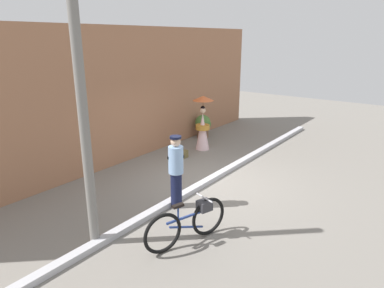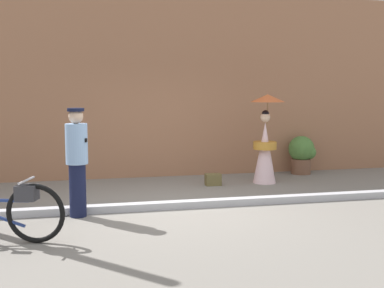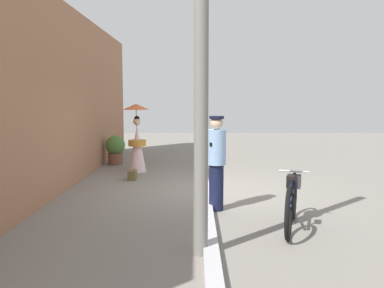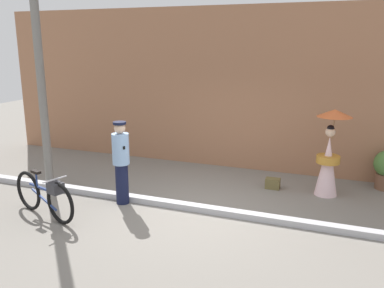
# 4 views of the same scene
# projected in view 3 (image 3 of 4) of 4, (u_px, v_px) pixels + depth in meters

# --- Properties ---
(ground_plane) EXTENTS (30.00, 30.00, 0.00)m
(ground_plane) POSITION_uv_depth(u_px,v_px,m) (205.00, 190.00, 8.84)
(ground_plane) COLOR gray
(building_wall) EXTENTS (14.00, 0.40, 4.10)m
(building_wall) POSITION_uv_depth(u_px,v_px,m) (55.00, 97.00, 8.64)
(building_wall) COLOR #9E6B4C
(building_wall) RESTS_ON ground_plane
(sidewalk_curb) EXTENTS (14.00, 0.20, 0.12)m
(sidewalk_curb) POSITION_uv_depth(u_px,v_px,m) (205.00, 187.00, 8.83)
(sidewalk_curb) COLOR #B2B2B7
(sidewalk_curb) RESTS_ON ground_plane
(bicycle_near_officer) EXTENTS (1.77, 0.66, 0.87)m
(bicycle_near_officer) POSITION_uv_depth(u_px,v_px,m) (292.00, 200.00, 6.20)
(bicycle_near_officer) COLOR black
(bicycle_near_officer) RESTS_ON ground_plane
(person_officer) EXTENTS (0.34, 0.34, 1.70)m
(person_officer) POSITION_uv_depth(u_px,v_px,m) (216.00, 160.00, 7.14)
(person_officer) COLOR #141938
(person_officer) RESTS_ON ground_plane
(person_with_parasol) EXTENTS (0.72, 0.72, 1.87)m
(person_with_parasol) POSITION_uv_depth(u_px,v_px,m) (137.00, 139.00, 11.01)
(person_with_parasol) COLOR silver
(person_with_parasol) RESTS_ON ground_plane
(potted_plant_by_door) EXTENTS (0.61, 0.60, 0.89)m
(potted_plant_by_door) POSITION_uv_depth(u_px,v_px,m) (116.00, 148.00, 12.30)
(potted_plant_by_door) COLOR brown
(potted_plant_by_door) RESTS_ON ground_plane
(backpack_on_pavement) EXTENTS (0.32, 0.20, 0.24)m
(backpack_on_pavement) POSITION_uv_depth(u_px,v_px,m) (133.00, 175.00, 9.96)
(backpack_on_pavement) COLOR brown
(backpack_on_pavement) RESTS_ON ground_plane
(utility_pole) EXTENTS (0.18, 0.18, 4.80)m
(utility_pole) POSITION_uv_depth(u_px,v_px,m) (201.00, 66.00, 4.90)
(utility_pole) COLOR slate
(utility_pole) RESTS_ON ground_plane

